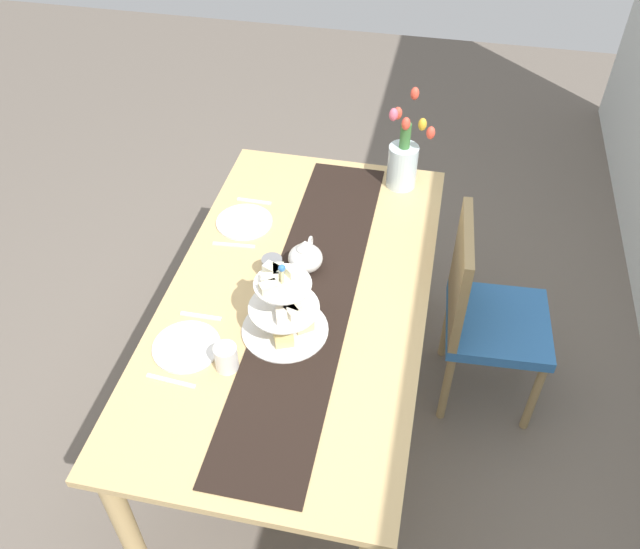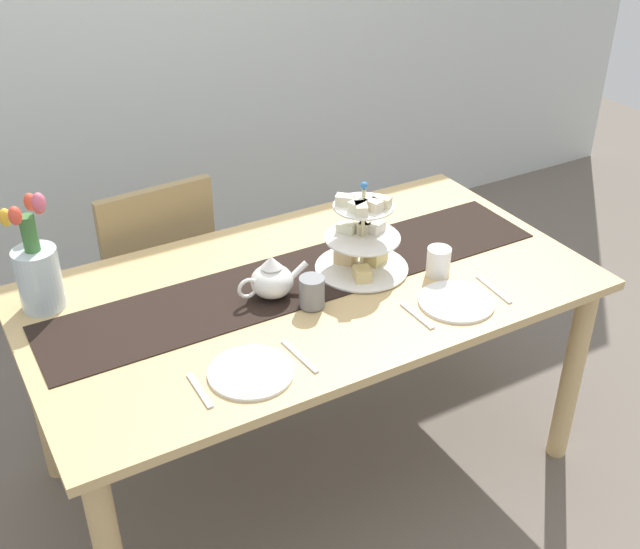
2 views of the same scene
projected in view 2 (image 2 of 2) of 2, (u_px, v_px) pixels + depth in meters
ground_plane at (311, 461)px, 2.83m from camera, size 8.00×8.00×0.00m
room_wall_rear at (128, 4)px, 3.31m from camera, size 6.00×0.08×2.60m
dining_table at (310, 311)px, 2.49m from camera, size 1.75×0.95×0.75m
chair_left at (152, 276)px, 2.96m from camera, size 0.44×0.44×0.91m
table_runner at (302, 277)px, 2.47m from camera, size 1.65×0.31×0.00m
tiered_cake_stand at (362, 241)px, 2.46m from camera, size 0.30×0.30×0.30m
teapot at (272, 280)px, 2.35m from camera, size 0.24×0.13×0.14m
tulip_vase at (36, 268)px, 2.27m from camera, size 0.19×0.19×0.41m
dinner_plate_left at (251, 372)px, 2.06m from camera, size 0.23×0.23×0.01m
fork_left at (200, 390)px, 2.00m from camera, size 0.02×0.15×0.01m
knife_left at (299, 356)px, 2.12m from camera, size 0.03×0.17×0.01m
dinner_plate_right at (456, 302)px, 2.35m from camera, size 0.23×0.23×0.01m
fork_right at (417, 316)px, 2.29m from camera, size 0.02×0.15×0.01m
knife_right at (494, 289)px, 2.41m from camera, size 0.03×0.17×0.01m
mug_grey at (312, 292)px, 2.31m from camera, size 0.08×0.08×0.09m
mug_white_text at (438, 262)px, 2.46m from camera, size 0.08×0.08×0.09m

